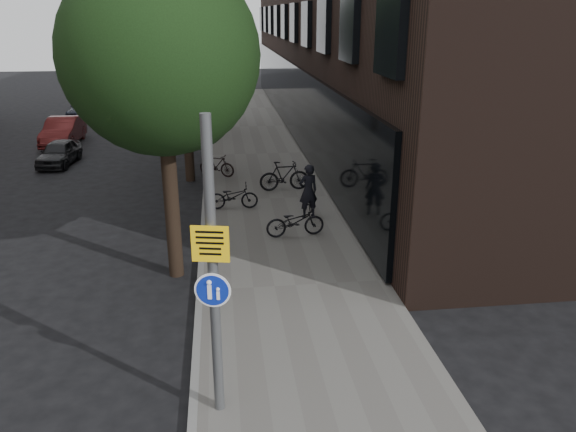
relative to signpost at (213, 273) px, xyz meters
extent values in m
plane|color=black|center=(1.57, 0.86, -2.54)|extent=(120.00, 120.00, 0.00)
cube|color=#605E59|center=(1.82, 10.86, -2.48)|extent=(4.50, 60.00, 0.12)
cube|color=slate|center=(-0.43, 10.86, -2.47)|extent=(0.15, 60.00, 0.13)
cylinder|color=black|center=(-1.03, 5.36, -0.94)|extent=(0.36, 0.36, 3.20)
sphere|color=black|center=(-1.03, 5.36, 2.76)|extent=(4.40, 4.40, 4.40)
sphere|color=black|center=(-0.63, 6.16, 1.76)|extent=(2.64, 2.64, 2.64)
cylinder|color=black|center=(-1.03, 13.86, -0.94)|extent=(0.36, 0.36, 3.20)
sphere|color=black|center=(-1.03, 13.86, 2.76)|extent=(5.00, 5.00, 5.00)
sphere|color=black|center=(-0.63, 14.66, 1.76)|extent=(3.00, 3.00, 3.00)
cylinder|color=black|center=(-1.03, 22.86, -0.94)|extent=(0.36, 0.36, 3.20)
sphere|color=black|center=(-1.03, 22.86, 2.76)|extent=(5.00, 5.00, 5.00)
sphere|color=black|center=(-0.63, 23.66, 1.76)|extent=(3.00, 3.00, 3.00)
cylinder|color=#595B5E|center=(0.00, 0.00, -0.02)|extent=(0.16, 0.16, 4.79)
cube|color=#E4B30C|center=(0.00, 0.00, 0.51)|extent=(0.55, 0.14, 0.55)
cylinder|color=#0D2398|center=(0.00, 0.00, -0.24)|extent=(0.48, 0.11, 0.49)
cylinder|color=white|center=(0.00, 0.00, -0.24)|extent=(0.55, 0.13, 0.55)
imported|color=black|center=(2.84, 8.82, -1.57)|extent=(0.71, 0.57, 1.71)
imported|color=black|center=(2.22, 7.29, -1.97)|extent=(1.75, 0.76, 0.89)
imported|color=black|center=(2.42, 11.75, -1.88)|extent=(1.83, 0.65, 1.08)
imported|color=black|center=(0.53, 9.92, -2.00)|extent=(1.63, 0.59, 0.85)
imported|color=black|center=(0.01, 13.93, -1.97)|extent=(1.52, 1.05, 0.90)
imported|color=black|center=(-6.73, 17.05, -2.01)|extent=(1.50, 3.19, 1.06)
imported|color=#531817|center=(-7.54, 21.13, -1.87)|extent=(1.43, 4.07, 1.34)
imported|color=black|center=(-8.08, 28.88, -1.96)|extent=(1.87, 4.06, 1.15)
camera|label=1|loc=(0.19, -7.62, 3.63)|focal=35.00mm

